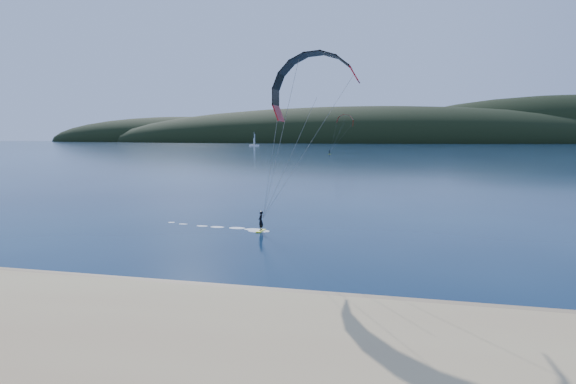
{
  "coord_description": "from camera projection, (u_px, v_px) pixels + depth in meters",
  "views": [
    {
      "loc": [
        8.67,
        -18.89,
        8.49
      ],
      "look_at": [
        1.96,
        10.0,
        5.0
      ],
      "focal_mm": 29.28,
      "sensor_mm": 36.0,
      "label": 1
    }
  ],
  "objects": [
    {
      "name": "ground",
      "position": [
        196.0,
        326.0,
        21.21
      ],
      "size": [
        1800.0,
        1800.0,
        0.0
      ],
      "primitive_type": "plane",
      "color": "#061732",
      "rests_on": "ground"
    },
    {
      "name": "wet_sand",
      "position": [
        230.0,
        293.0,
        25.56
      ],
      "size": [
        220.0,
        2.5,
        0.1
      ],
      "color": "#866A4E",
      "rests_on": "ground"
    },
    {
      "name": "kitesurfer_near",
      "position": [
        312.0,
        103.0,
        36.75
      ],
      "size": [
        20.17,
        6.47,
        14.8
      ],
      "color": "#D0E51B",
      "rests_on": "ground"
    },
    {
      "name": "sailboat",
      "position": [
        254.0,
        145.0,
        437.68
      ],
      "size": [
        9.36,
        6.04,
        13.35
      ],
      "color": "white",
      "rests_on": "ground"
    },
    {
      "name": "headland",
      "position": [
        392.0,
        142.0,
        742.04
      ],
      "size": [
        1200.0,
        310.0,
        140.0
      ],
      "color": "black",
      "rests_on": "ground"
    },
    {
      "name": "kitesurfer_far",
      "position": [
        345.0,
        123.0,
        224.03
      ],
      "size": [
        12.96,
        6.82,
        17.96
      ],
      "color": "#D0E51B",
      "rests_on": "ground"
    }
  ]
}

